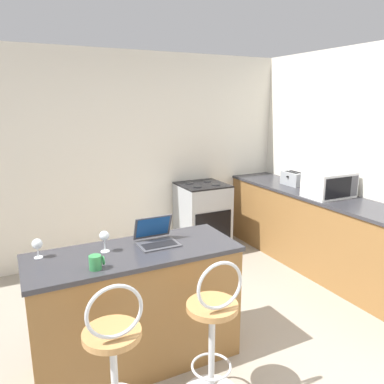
# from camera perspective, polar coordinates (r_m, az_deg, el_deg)

# --- Properties ---
(ground_plane) EXTENTS (20.00, 20.00, 0.00)m
(ground_plane) POSITION_cam_1_polar(r_m,az_deg,el_deg) (3.08, 8.53, -26.70)
(ground_plane) COLOR gray
(wall_back) EXTENTS (12.00, 0.06, 2.60)m
(wall_back) POSITION_cam_1_polar(r_m,az_deg,el_deg) (4.87, -9.55, 5.29)
(wall_back) COLOR silver
(wall_back) RESTS_ON ground_plane
(breakfast_bar) EXTENTS (1.54, 0.61, 0.93)m
(breakfast_bar) POSITION_cam_1_polar(r_m,az_deg,el_deg) (3.00, -8.45, -17.01)
(breakfast_bar) COLOR olive
(breakfast_bar) RESTS_ON ground_plane
(counter_right) EXTENTS (0.63, 3.21, 0.93)m
(counter_right) POSITION_cam_1_polar(r_m,az_deg,el_deg) (4.68, 19.98, -6.22)
(counter_right) COLOR olive
(counter_right) RESTS_ON ground_plane
(bar_stool_near) EXTENTS (0.40, 0.40, 1.04)m
(bar_stool_near) POSITION_cam_1_polar(r_m,az_deg,el_deg) (2.44, -11.74, -24.44)
(bar_stool_near) COLOR silver
(bar_stool_near) RESTS_ON ground_plane
(bar_stool_far) EXTENTS (0.40, 0.40, 1.04)m
(bar_stool_far) POSITION_cam_1_polar(r_m,az_deg,el_deg) (2.63, 3.23, -20.88)
(bar_stool_far) COLOR silver
(bar_stool_far) RESTS_ON ground_plane
(laptop) EXTENTS (0.30, 0.26, 0.20)m
(laptop) POSITION_cam_1_polar(r_m,az_deg,el_deg) (2.90, -5.49, -6.79)
(laptop) COLOR #47474C
(laptop) RESTS_ON breakfast_bar
(microwave) EXTENTS (0.54, 0.36, 0.29)m
(microwave) POSITION_cam_1_polar(r_m,az_deg,el_deg) (4.53, 20.20, 1.08)
(microwave) COLOR white
(microwave) RESTS_ON counter_right
(toaster) EXTENTS (0.20, 0.31, 0.18)m
(toaster) POSITION_cam_1_polar(r_m,az_deg,el_deg) (5.04, 15.18, 1.99)
(toaster) COLOR #9EA3A8
(toaster) RESTS_ON counter_right
(stove_range) EXTENTS (0.61, 0.61, 0.94)m
(stove_range) POSITION_cam_1_polar(r_m,az_deg,el_deg) (5.06, 1.59, -3.91)
(stove_range) COLOR #9EA3A8
(stove_range) RESTS_ON ground_plane
(wine_glass_short) EXTENTS (0.07, 0.07, 0.14)m
(wine_glass_short) POSITION_cam_1_polar(r_m,az_deg,el_deg) (2.82, -22.52, -7.40)
(wine_glass_short) COLOR silver
(wine_glass_short) RESTS_ON breakfast_bar
(wine_glass_tall) EXTENTS (0.07, 0.07, 0.16)m
(wine_glass_tall) POSITION_cam_1_polar(r_m,az_deg,el_deg) (2.77, -13.22, -6.65)
(wine_glass_tall) COLOR silver
(wine_glass_tall) RESTS_ON breakfast_bar
(mug_green) EXTENTS (0.10, 0.08, 0.09)m
(mug_green) POSITION_cam_1_polar(r_m,az_deg,el_deg) (2.54, -14.45, -10.33)
(mug_green) COLOR #338447
(mug_green) RESTS_ON breakfast_bar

